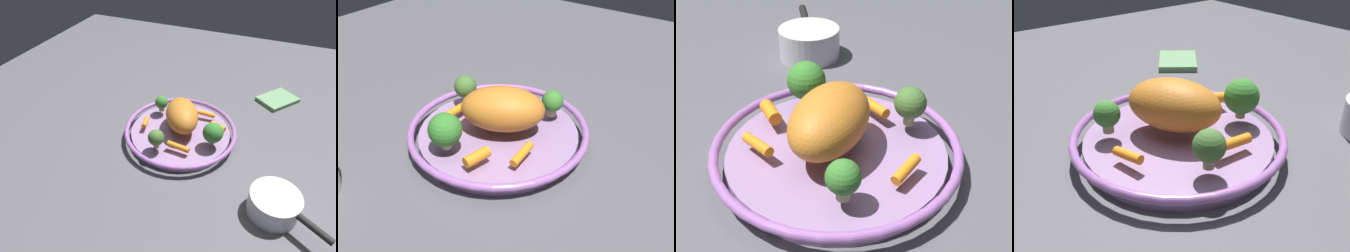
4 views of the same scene
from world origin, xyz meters
The scene contains 11 objects.
ground_plane centered at (0.00, 0.00, 0.00)m, with size 1.83×1.83×0.00m, color #4C4C51.
serving_bowl centered at (0.00, 0.00, 0.02)m, with size 0.35×0.35×0.04m.
roast_chicken_piece centered at (0.01, 0.00, 0.08)m, with size 0.16×0.10×0.08m, color #BF6F24.
baby_carrot_center centered at (0.04, -0.11, 0.05)m, with size 0.02×0.02×0.05m, color orange.
baby_carrot_near_rim centered at (-0.02, 0.11, 0.05)m, with size 0.01×0.01×0.05m, color orange.
baby_carrot_right centered at (0.09, -0.06, 0.05)m, with size 0.01×0.01×0.06m, color orange.
baby_carrot_left centered at (-0.09, -0.03, 0.05)m, with size 0.02×0.02×0.07m, color orange.
broccoli_floret_large centered at (-0.11, 0.03, 0.07)m, with size 0.05×0.05×0.06m.
broccoli_floret_edge centered at (0.06, 0.09, 0.07)m, with size 0.04×0.04×0.05m.
broccoli_floret_mid centered at (-0.03, -0.11, 0.08)m, with size 0.06×0.06×0.07m.
saucepan centered at (-0.18, -0.31, 0.03)m, with size 0.14×0.19×0.06m.
Camera 3 is at (0.31, 0.39, 0.41)m, focal length 48.01 mm.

